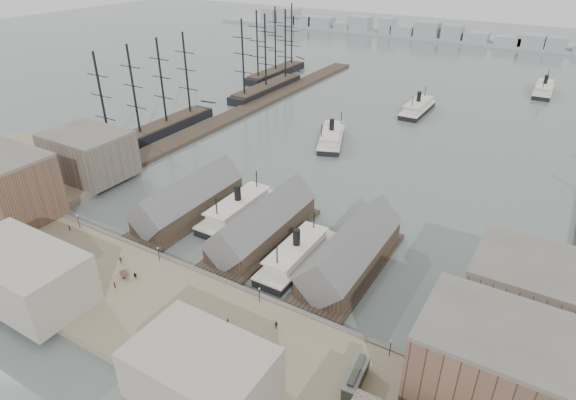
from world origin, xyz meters
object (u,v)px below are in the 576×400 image
Objects in this scene: tram at (356,378)px; horse_cart_left at (55,252)px; horse_cart_center at (131,275)px; horse_cart_right at (275,353)px; ferry_docked_west at (238,209)px.

horse_cart_left is (-81.60, -2.18, -0.95)m from tram.
tram is 2.03× the size of horse_cart_center.
tram is 58.11m from horse_cart_center.
horse_cart_right is at bearing -178.91° from tram.
horse_cart_center is (23.50, 3.29, -0.03)m from horse_cart_left.
tram is (55.23, -39.99, 1.23)m from ferry_docked_west.
ferry_docked_west is 6.43× the size of horse_cart_left.
horse_cart_center is (-58.09, 1.10, -0.99)m from tram.
horse_cart_center is 42.29m from horse_cart_right.
ferry_docked_west is 3.08× the size of tram.
horse_cart_right reaches higher than horse_cart_center.
horse_cart_left reaches higher than horse_cart_center.
ferry_docked_west is at bearing 139.06° from tram.
ferry_docked_west reaches higher than tram.
ferry_docked_west is at bearing 18.29° from horse_cart_center.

